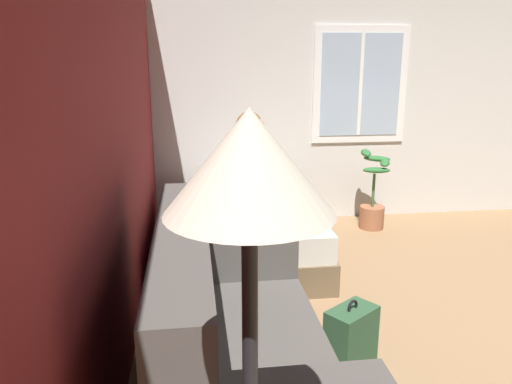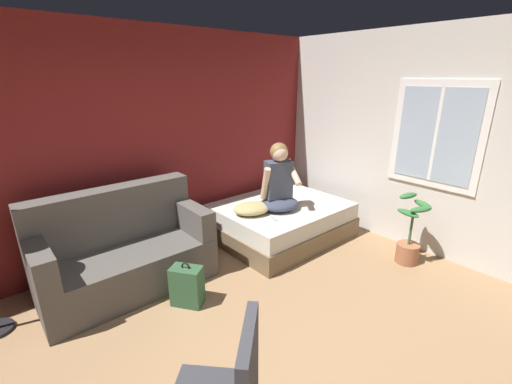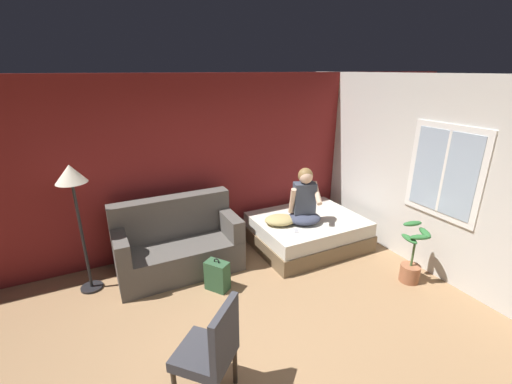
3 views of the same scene
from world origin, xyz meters
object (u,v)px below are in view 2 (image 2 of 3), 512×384
object	(u,v)px
throw_pillow	(252,208)
backpack	(187,286)
cell_phone	(274,219)
bed	(281,220)
potted_plant	(409,240)
person_seated	(279,183)
couch	(124,252)

from	to	relation	value
throw_pillow	backpack	bearing A→B (deg)	-158.62
cell_phone	bed	bearing A→B (deg)	-120.73
cell_phone	potted_plant	xyz separation A→B (m)	(1.09, -1.19, -0.18)
backpack	throw_pillow	world-z (taller)	throw_pillow
person_seated	potted_plant	size ratio (longest dim) A/B	1.03
backpack	potted_plant	size ratio (longest dim) A/B	0.54
throw_pillow	potted_plant	distance (m)	1.92
couch	person_seated	distance (m)	2.00
couch	person_seated	size ratio (longest dim) A/B	1.95
couch	potted_plant	distance (m)	3.24
throw_pillow	cell_phone	size ratio (longest dim) A/B	3.33
couch	bed	bearing A→B (deg)	-6.38
throw_pillow	bed	bearing A→B (deg)	0.09
potted_plant	person_seated	bearing A→B (deg)	120.26
couch	throw_pillow	bearing A→B (deg)	-8.52
bed	couch	xyz separation A→B (m)	(-2.08, 0.23, 0.16)
bed	throw_pillow	distance (m)	0.61
person_seated	throw_pillow	xyz separation A→B (m)	(-0.37, 0.10, -0.29)
bed	person_seated	world-z (taller)	person_seated
person_seated	potted_plant	xyz separation A→B (m)	(0.81, -1.40, -0.53)
backpack	throw_pillow	size ratio (longest dim) A/B	0.95
bed	backpack	xyz separation A→B (m)	(-1.74, -0.48, -0.04)
bed	person_seated	xyz separation A→B (m)	(-0.16, -0.10, 0.60)
bed	cell_phone	world-z (taller)	cell_phone
backpack	throw_pillow	bearing A→B (deg)	21.38
person_seated	bed	bearing A→B (deg)	33.46
couch	throw_pillow	world-z (taller)	couch
couch	throw_pillow	distance (m)	1.58
couch	backpack	bearing A→B (deg)	-65.11
couch	potted_plant	world-z (taller)	couch
backpack	cell_phone	bearing A→B (deg)	7.43
bed	throw_pillow	bearing A→B (deg)	-179.91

